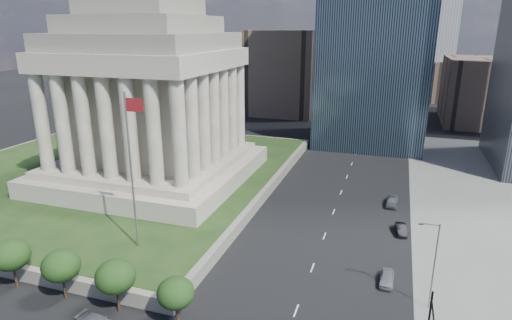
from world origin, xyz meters
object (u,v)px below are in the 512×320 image
at_px(parked_sedan_near, 387,278).
at_px(parked_sedan_far, 392,201).
at_px(war_memorial, 147,73).
at_px(street_lamp_north, 433,261).
at_px(parked_sedan_mid, 401,229).
at_px(flagpole, 132,164).

height_order(parked_sedan_near, parked_sedan_far, parked_sedan_far).
xyz_separation_m(war_memorial, street_lamp_north, (47.33, -23.00, -15.74)).
bearing_deg(parked_sedan_mid, street_lamp_north, -88.80).
bearing_deg(war_memorial, parked_sedan_near, -24.51).
xyz_separation_m(street_lamp_north, parked_sedan_near, (-4.33, 3.39, -4.98)).
distance_m(flagpole, parked_sedan_mid, 39.28).
relative_size(war_memorial, parked_sedan_far, 8.52).
bearing_deg(parked_sedan_far, war_memorial, -170.56).
relative_size(flagpole, parked_sedan_mid, 5.04).
height_order(war_memorial, parked_sedan_mid, war_memorial).
distance_m(war_memorial, parked_sedan_far, 47.92).
bearing_deg(flagpole, street_lamp_north, 1.63).
bearing_deg(parked_sedan_near, street_lamp_north, -37.04).
distance_m(flagpole, parked_sedan_far, 43.92).
xyz_separation_m(parked_sedan_near, parked_sedan_mid, (1.53, 14.06, -0.03)).
relative_size(parked_sedan_mid, parked_sedan_far, 0.87).
xyz_separation_m(parked_sedan_mid, parked_sedan_far, (-1.53, 10.29, 0.13)).
xyz_separation_m(war_memorial, parked_sedan_near, (43.00, -19.61, -20.72)).
height_order(war_memorial, parked_sedan_far, war_memorial).
relative_size(war_memorial, parked_sedan_near, 9.77).
height_order(flagpole, parked_sedan_mid, flagpole).
bearing_deg(parked_sedan_mid, parked_sedan_near, -104.11).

